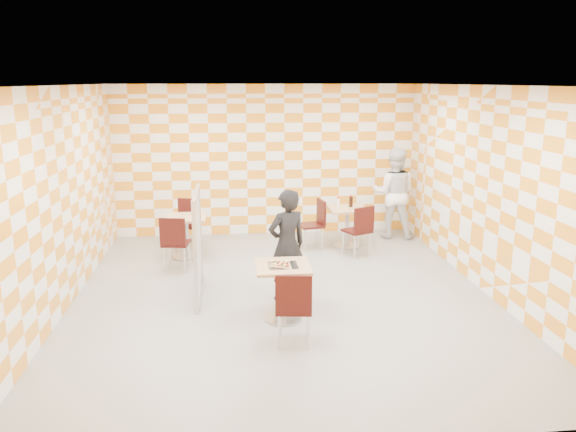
# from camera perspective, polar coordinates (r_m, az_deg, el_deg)

# --- Properties ---
(room_shell) EXTENTS (7.00, 7.00, 7.00)m
(room_shell) POSITION_cam_1_polar(r_m,az_deg,el_deg) (8.38, -0.93, 2.86)
(room_shell) COLOR gray
(room_shell) RESTS_ON ground
(main_table) EXTENTS (0.70, 0.70, 0.75)m
(main_table) POSITION_cam_1_polar(r_m,az_deg,el_deg) (7.32, -0.54, -6.80)
(main_table) COLOR tan
(main_table) RESTS_ON ground
(second_table) EXTENTS (0.70, 0.70, 0.75)m
(second_table) POSITION_cam_1_polar(r_m,az_deg,el_deg) (10.58, 6.04, -0.44)
(second_table) COLOR tan
(second_table) RESTS_ON ground
(empty_table) EXTENTS (0.70, 0.70, 0.75)m
(empty_table) POSITION_cam_1_polar(r_m,az_deg,el_deg) (10.02, -10.30, -1.38)
(empty_table) COLOR tan
(empty_table) RESTS_ON ground
(chair_main_front) EXTENTS (0.47, 0.48, 0.92)m
(chair_main_front) POSITION_cam_1_polar(r_m,az_deg,el_deg) (6.58, 0.59, -8.88)
(chair_main_front) COLOR #330C0A
(chair_main_front) RESTS_ON ground
(chair_second_front) EXTENTS (0.56, 0.57, 0.92)m
(chair_second_front) POSITION_cam_1_polar(r_m,az_deg,el_deg) (9.99, 7.34, -1.11)
(chair_second_front) COLOR #330C0A
(chair_second_front) RESTS_ON ground
(chair_second_side) EXTENTS (0.50, 0.49, 0.92)m
(chair_second_side) POSITION_cam_1_polar(r_m,az_deg,el_deg) (10.40, 2.84, -0.43)
(chair_second_side) COLOR #330C0A
(chair_second_side) RESTS_ON ground
(chair_empty_near) EXTENTS (0.49, 0.49, 0.92)m
(chair_empty_near) POSITION_cam_1_polar(r_m,az_deg,el_deg) (9.33, -11.45, -2.34)
(chair_empty_near) COLOR #330C0A
(chair_empty_near) RESTS_ON ground
(chair_empty_far) EXTENTS (0.50, 0.51, 0.92)m
(chair_empty_far) POSITION_cam_1_polar(r_m,az_deg,el_deg) (10.61, -10.13, -0.35)
(chair_empty_far) COLOR #330C0A
(chair_empty_far) RESTS_ON ground
(partition) EXTENTS (0.08, 1.38, 1.55)m
(partition) POSITION_cam_1_polar(r_m,az_deg,el_deg) (8.12, -9.15, -2.82)
(partition) COLOR white
(partition) RESTS_ON ground
(man_dark) EXTENTS (0.69, 0.59, 1.60)m
(man_dark) POSITION_cam_1_polar(r_m,az_deg,el_deg) (7.92, -0.10, -2.98)
(man_dark) COLOR black
(man_dark) RESTS_ON ground
(man_white) EXTENTS (1.03, 0.91, 1.79)m
(man_white) POSITION_cam_1_polar(r_m,az_deg,el_deg) (11.29, 10.70, 2.30)
(man_white) COLOR white
(man_white) RESTS_ON ground
(pizza_on_foil) EXTENTS (0.40, 0.40, 0.04)m
(pizza_on_foil) POSITION_cam_1_polar(r_m,az_deg,el_deg) (7.22, -0.53, -4.92)
(pizza_on_foil) COLOR silver
(pizza_on_foil) RESTS_ON main_table
(sport_bottle) EXTENTS (0.06, 0.06, 0.20)m
(sport_bottle) POSITION_cam_1_polar(r_m,az_deg,el_deg) (10.55, 5.10, 1.38)
(sport_bottle) COLOR white
(sport_bottle) RESTS_ON second_table
(soda_bottle) EXTENTS (0.07, 0.07, 0.23)m
(soda_bottle) POSITION_cam_1_polar(r_m,az_deg,el_deg) (10.59, 6.42, 1.47)
(soda_bottle) COLOR black
(soda_bottle) RESTS_ON second_table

